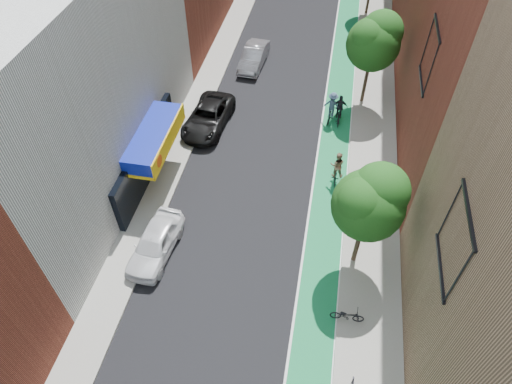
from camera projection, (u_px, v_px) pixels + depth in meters
The scene contains 13 objects.
bike_lane at pixel (341, 84), 34.62m from camera, with size 2.00×68.00×0.01m, color #167E41.
sidewalk_left at pixel (213, 70), 35.82m from camera, with size 2.00×68.00×0.15m, color gray.
sidewalk_right at pixel (374, 87), 34.25m from camera, with size 3.00×68.00×0.15m, color gray.
building_left_white at pixel (57, 85), 24.09m from camera, with size 8.00×20.00×12.00m, color silver.
tree_near at pixel (370, 201), 20.32m from camera, with size 3.40×3.36×6.42m.
tree_mid at pixel (375, 40), 29.50m from camera, with size 3.55×3.53×6.74m.
parked_car_white at pixel (155, 243), 23.56m from camera, with size 1.80×4.48×1.53m, color white.
parked_car_black at pixel (208, 117), 30.74m from camera, with size 2.47×5.35×1.49m, color black.
parked_car_silver at pixel (254, 57), 35.92m from camera, with size 1.60×4.58×1.51m, color gray.
cyclist_lane_near at pixel (337, 169), 27.03m from camera, with size 0.89×1.49×2.11m.
cyclist_lane_mid at pixel (339, 112), 30.97m from camera, with size 1.03×1.59×2.08m.
cyclist_lane_far at pixel (332, 108), 30.95m from camera, with size 1.31×1.71×2.19m.
parked_bike_far at pixel (347, 315), 21.00m from camera, with size 0.55×1.58×0.83m, color black.
Camera 1 is at (3.14, -4.21, 19.84)m, focal length 32.00 mm.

